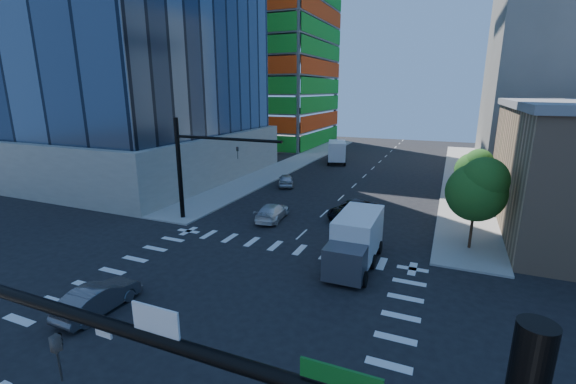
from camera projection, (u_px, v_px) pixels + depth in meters
The scene contains 14 objects.
ground at pixel (222, 309), 20.77m from camera, with size 160.00×160.00×0.00m, color black.
road_markings at pixel (222, 308), 20.77m from camera, with size 20.00×20.00×0.01m, color silver.
sidewalk_ne at pixel (463, 177), 51.61m from camera, with size 5.00×60.00×0.15m, color #9B9993.
sidewalk_nw at pixel (292, 164), 61.06m from camera, with size 5.00×60.00×0.15m, color #9B9993.
construction_building at pixel (266, 25), 79.92m from camera, with size 25.16×34.50×70.60m.
signal_mast_nw at pixel (193, 161), 33.37m from camera, with size 10.20×0.40×9.00m.
tree_south at pixel (479, 189), 27.16m from camera, with size 4.16×4.16×6.82m.
tree_north at pixel (475, 168), 37.91m from camera, with size 3.54×3.52×5.78m.
car_nb_far at pixel (352, 209), 35.44m from camera, with size 2.58×5.60×1.56m, color black.
car_sb_near at pixel (272, 212), 34.93m from camera, with size 2.04×5.03×1.46m, color white.
car_sb_mid at pixel (286, 180), 47.23m from camera, with size 1.78×4.41×1.50m, color #B7B9C0.
car_sb_cross at pixel (98, 298), 20.35m from camera, with size 1.63×4.67×1.54m, color #4E4E53.
box_truck_near at pixel (354, 245), 25.37m from camera, with size 2.81×6.49×3.39m.
box_truck_far at pixel (337, 153), 62.50m from camera, with size 4.63×7.26×3.53m.
Camera 1 is at (10.51, -15.59, 11.42)m, focal length 24.00 mm.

